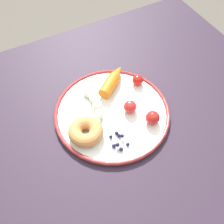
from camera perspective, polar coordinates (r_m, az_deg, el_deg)
The scene contains 10 objects.
ground_plane at distance 1.53m, azimuth 1.85°, elevation -16.81°, with size 6.00×6.00×0.00m, color #58534B.
dining_table at distance 0.92m, azimuth 2.96°, elevation -3.01°, with size 1.03×0.90×0.77m.
plate at distance 0.82m, azimuth -0.00°, elevation -0.12°, with size 0.35×0.35×0.02m.
banana at distance 0.82m, azimuth -3.55°, elevation 1.07°, with size 0.07×0.16×0.03m.
carrot_orange at distance 0.88m, azimuth 0.12°, elevation 6.78°, with size 0.13×0.11×0.04m.
donut at distance 0.76m, azimuth -5.61°, elevation -4.16°, with size 0.10×0.10×0.04m, color #C38349.
blueberry_pile at distance 0.75m, azimuth 1.39°, elevation -6.25°, with size 0.05×0.06×0.02m.
tomato_near at distance 0.88m, azimuth 5.48°, elevation 6.77°, with size 0.04×0.04×0.04m, color red.
tomato_mid at distance 0.79m, azimuth 8.62°, elevation -1.22°, with size 0.04×0.04×0.04m, color red.
tomato_far at distance 0.81m, azimuth 4.10°, elevation 1.22°, with size 0.04×0.04×0.04m, color red.
Camera 1 is at (0.28, 0.42, 1.45)m, focal length 43.03 mm.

